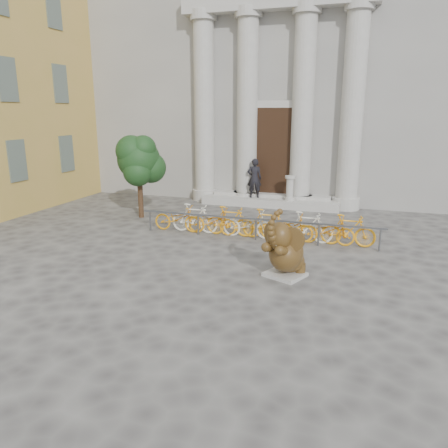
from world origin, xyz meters
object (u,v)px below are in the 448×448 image
(tree, at_px, (139,161))
(pedestrian, at_px, (254,178))
(elephant_statue, at_px, (285,252))
(bike_rack, at_px, (257,223))

(tree, distance_m, pedestrian, 5.18)
(elephant_statue, relative_size, pedestrian, 1.05)
(elephant_statue, height_order, tree, tree)
(elephant_statue, xyz_separation_m, tree, (-6.48, 4.52, 1.57))
(bike_rack, xyz_separation_m, pedestrian, (-1.34, 4.90, 0.72))
(bike_rack, relative_size, tree, 2.50)
(elephant_statue, height_order, pedestrian, pedestrian)
(tree, xyz_separation_m, pedestrian, (3.66, 3.52, -1.01))
(elephant_statue, xyz_separation_m, pedestrian, (-2.82, 8.05, 0.56))
(bike_rack, bearing_deg, tree, 164.62)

